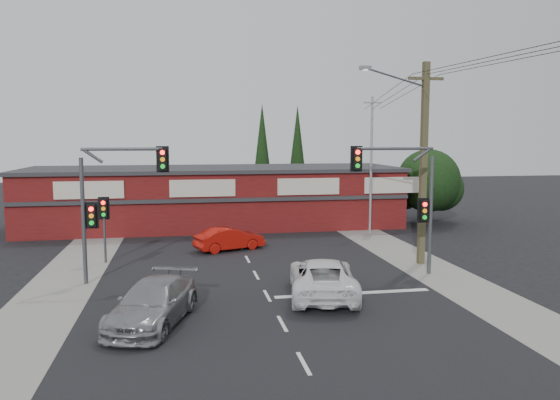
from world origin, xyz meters
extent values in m
plane|color=black|center=(0.00, 0.00, 0.00)|extent=(120.00, 120.00, 0.00)
cube|color=black|center=(0.00, 5.00, 0.01)|extent=(14.00, 70.00, 0.01)
cube|color=gray|center=(-8.50, 5.00, 0.01)|extent=(3.00, 70.00, 0.02)
cube|color=gray|center=(8.50, 5.00, 0.01)|extent=(3.00, 70.00, 0.02)
cube|color=silver|center=(3.50, -1.50, 0.01)|extent=(6.50, 0.35, 0.01)
imported|color=white|center=(2.20, -1.57, 0.76)|extent=(3.48, 5.85, 1.52)
imported|color=#949799|center=(-4.34, -3.77, 0.74)|extent=(3.52, 5.46, 1.47)
imported|color=#B6130B|center=(-0.71, 8.08, 0.65)|extent=(4.18, 2.69, 1.30)
cube|color=silver|center=(0.00, -7.93, 0.01)|extent=(0.12, 1.60, 0.01)
cube|color=silver|center=(0.00, -4.57, 0.01)|extent=(0.12, 1.60, 0.01)
cube|color=silver|center=(0.00, -1.22, 0.01)|extent=(0.12, 1.60, 0.01)
cube|color=silver|center=(0.00, 2.14, 0.01)|extent=(0.12, 1.60, 0.01)
cube|color=silver|center=(0.00, 5.50, 0.01)|extent=(0.12, 1.60, 0.01)
cube|color=silver|center=(0.00, 8.85, 0.01)|extent=(0.12, 1.60, 0.01)
cube|color=silver|center=(0.00, 12.21, 0.01)|extent=(0.12, 1.60, 0.01)
cube|color=silver|center=(0.00, 15.57, 0.01)|extent=(0.12, 1.60, 0.01)
cube|color=silver|center=(0.00, 18.92, 0.01)|extent=(0.12, 1.60, 0.01)
cube|color=#541011|center=(-1.00, 17.00, 2.00)|extent=(26.00, 8.00, 4.00)
cube|color=#2D2D30|center=(-1.00, 17.00, 4.10)|extent=(26.40, 8.40, 0.25)
cube|color=beige|center=(-9.00, 12.95, 3.10)|extent=(4.20, 0.12, 1.10)
cube|color=beige|center=(-2.00, 12.95, 3.10)|extent=(4.20, 0.12, 1.10)
cube|color=beige|center=(5.00, 12.95, 3.10)|extent=(4.20, 0.12, 1.10)
cube|color=beige|center=(11.00, 12.95, 3.10)|extent=(4.20, 0.12, 1.10)
cube|color=#2D2D30|center=(-1.00, 12.90, 2.30)|extent=(26.00, 0.15, 0.25)
cylinder|color=#2D2116|center=(14.50, 15.00, 0.90)|extent=(0.50, 0.50, 1.80)
sphere|color=black|center=(14.50, 15.00, 3.20)|extent=(4.60, 4.60, 4.60)
sphere|color=black|center=(16.00, 16.00, 2.50)|extent=(3.40, 3.40, 3.40)
sphere|color=black|center=(13.20, 16.40, 2.30)|extent=(2.80, 2.80, 2.80)
cylinder|color=#2D2116|center=(3.50, 24.00, 1.00)|extent=(0.24, 0.24, 2.00)
cone|color=black|center=(3.50, 24.00, 5.50)|extent=(1.80, 1.80, 7.50)
cylinder|color=#2D2116|center=(7.00, 26.00, 1.00)|extent=(0.24, 0.24, 2.00)
cone|color=black|center=(7.00, 26.00, 5.50)|extent=(1.80, 1.80, 7.50)
cylinder|color=#47494C|center=(-7.50, 2.00, 2.75)|extent=(0.18, 0.18, 5.50)
cylinder|color=#47494C|center=(-5.80, 2.00, 5.85)|extent=(3.40, 0.14, 0.14)
cylinder|color=#47494C|center=(-6.99, 2.00, 5.55)|extent=(0.82, 0.14, 0.63)
cube|color=black|center=(-4.10, 2.00, 5.40)|extent=(0.32, 0.22, 0.95)
cube|color=black|center=(-4.10, 2.07, 5.40)|extent=(0.55, 0.04, 1.15)
cylinder|color=#FF0C07|center=(-4.10, 1.87, 5.70)|extent=(0.20, 0.06, 0.20)
cylinder|color=orange|center=(-4.10, 1.87, 5.40)|extent=(0.20, 0.06, 0.20)
cylinder|color=#0CE526|center=(-4.10, 1.87, 5.10)|extent=(0.20, 0.06, 0.20)
cube|color=black|center=(-7.15, 2.00, 3.00)|extent=(0.32, 0.22, 0.95)
cube|color=black|center=(-7.15, 2.07, 3.00)|extent=(0.55, 0.04, 1.15)
cylinder|color=#FF0C07|center=(-7.15, 1.87, 3.30)|extent=(0.20, 0.06, 0.20)
cylinder|color=orange|center=(-7.15, 1.87, 3.00)|extent=(0.20, 0.06, 0.20)
cylinder|color=#0CE526|center=(-7.15, 1.87, 2.70)|extent=(0.20, 0.06, 0.20)
cylinder|color=#47494C|center=(8.00, 1.00, 2.75)|extent=(0.18, 0.18, 5.50)
cylinder|color=#47494C|center=(6.20, 1.00, 5.85)|extent=(3.60, 0.14, 0.14)
cylinder|color=#47494C|center=(7.46, 1.00, 5.55)|extent=(0.82, 0.14, 0.63)
cube|color=black|center=(4.40, 1.00, 5.40)|extent=(0.32, 0.22, 0.95)
cube|color=black|center=(4.40, 1.07, 5.40)|extent=(0.55, 0.04, 1.15)
cylinder|color=#FF0C07|center=(4.40, 0.87, 5.70)|extent=(0.20, 0.06, 0.20)
cylinder|color=orange|center=(4.40, 0.87, 5.40)|extent=(0.20, 0.06, 0.20)
cylinder|color=#0CE526|center=(4.40, 0.87, 5.10)|extent=(0.20, 0.06, 0.20)
cube|color=black|center=(7.65, 1.00, 3.00)|extent=(0.32, 0.22, 0.95)
cube|color=black|center=(7.65, 1.07, 3.00)|extent=(0.55, 0.04, 1.15)
cylinder|color=#FF0C07|center=(7.65, 0.87, 3.30)|extent=(0.20, 0.06, 0.20)
cylinder|color=orange|center=(7.65, 0.87, 3.00)|extent=(0.20, 0.06, 0.20)
cylinder|color=#0CE526|center=(7.65, 0.87, 2.70)|extent=(0.20, 0.06, 0.20)
cylinder|color=#47494C|center=(-7.20, 6.00, 1.50)|extent=(0.12, 0.12, 3.00)
cube|color=black|center=(-7.20, 6.00, 2.80)|extent=(0.32, 0.22, 0.95)
cube|color=black|center=(-7.20, 6.07, 2.80)|extent=(0.55, 0.04, 1.15)
cylinder|color=#FF0C07|center=(-7.20, 5.87, 3.10)|extent=(0.20, 0.06, 0.20)
cylinder|color=orange|center=(-7.20, 5.87, 2.80)|extent=(0.20, 0.06, 0.20)
cylinder|color=#0CE526|center=(-7.20, 5.87, 2.50)|extent=(0.20, 0.06, 0.20)
cube|color=brown|center=(8.50, 3.00, 5.00)|extent=(0.30, 0.30, 10.00)
cube|color=brown|center=(8.50, 3.00, 9.20)|extent=(1.80, 0.14, 0.14)
cylinder|color=#47494C|center=(6.90, 2.85, 9.20)|extent=(3.23, 0.39, 0.89)
cube|color=slate|center=(5.30, 2.70, 9.60)|extent=(0.55, 0.25, 0.18)
cylinder|color=silver|center=(5.30, 2.70, 9.50)|extent=(0.28, 0.28, 0.05)
cylinder|color=gray|center=(9.00, 12.00, 4.50)|extent=(0.16, 0.16, 9.00)
cube|color=gray|center=(9.00, 12.00, 8.60)|extent=(1.20, 0.10, 0.10)
cylinder|color=black|center=(8.15, 7.50, 8.80)|extent=(0.73, 9.01, 1.22)
cylinder|color=black|center=(7.65, -7.00, 9.15)|extent=(0.32, 20.00, 0.52)
cylinder|color=black|center=(8.75, 7.50, 8.80)|extent=(0.52, 9.00, 1.22)
cylinder|color=black|center=(9.34, 7.50, 8.80)|extent=(0.31, 9.00, 1.22)
camera|label=1|loc=(-3.26, -22.33, 6.35)|focal=35.00mm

